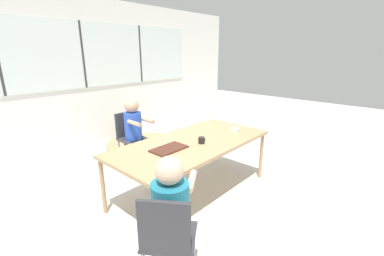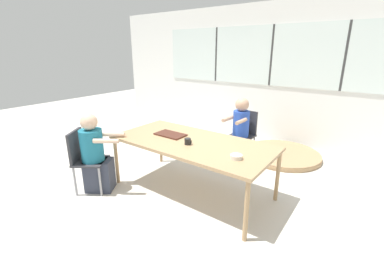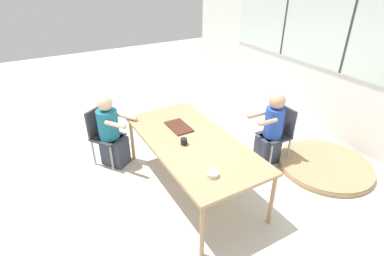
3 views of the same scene
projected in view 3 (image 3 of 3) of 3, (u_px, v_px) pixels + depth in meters
ground_plane at (192, 186)px, 4.14m from camera, size 16.00×16.00×0.00m
wall_back_with_windows at (345, 57)px, 4.64m from camera, size 8.40×0.08×2.80m
dining_table at (192, 144)px, 3.81m from camera, size 2.14×1.03×0.74m
chair_for_woman_green_shirt at (280, 130)px, 4.49m from camera, size 0.42×0.42×0.86m
chair_for_man_blue_shirt at (102, 131)px, 4.45m from camera, size 0.56×0.56×0.86m
person_woman_green_shirt at (271, 131)px, 4.42m from camera, size 0.32×0.53×1.12m
person_man_blue_shirt at (111, 134)px, 4.40m from camera, size 0.61×0.55×1.10m
food_tray_dark at (179, 127)px, 4.08m from camera, size 0.42×0.25×0.02m
coffee_mug at (184, 142)px, 3.68m from camera, size 0.09×0.08×0.08m
bowl_white_shallow at (213, 174)px, 3.14m from camera, size 0.13×0.13×0.05m
folded_table_stack at (325, 165)px, 4.49m from camera, size 1.35×1.35×0.09m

